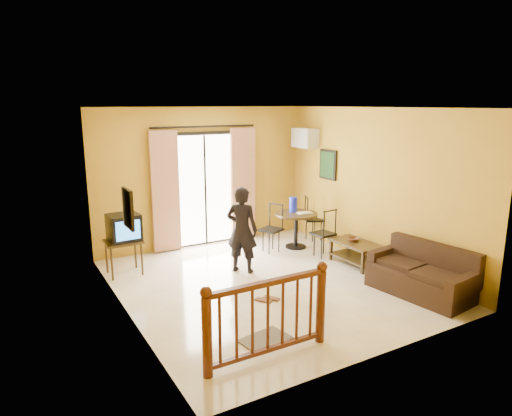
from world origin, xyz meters
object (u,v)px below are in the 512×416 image
dining_table (296,220)px  standing_person (242,230)px  sofa (422,276)px  television (124,227)px  coffee_table (355,250)px

dining_table → standing_person: size_ratio=0.57×
sofa → standing_person: 2.98m
television → dining_table: 3.38m
television → sofa: bearing=-42.9°
dining_table → coffee_table: size_ratio=0.90×
coffee_table → dining_table: bearing=104.4°
dining_table → sofa: sofa is taller
dining_table → standing_person: (-1.59, -0.66, 0.18)m
television → coffee_table: bearing=-26.4°
coffee_table → standing_person: (-1.94, 0.72, 0.47)m
television → sofa: television is taller
coffee_table → standing_person: size_ratio=0.64×
coffee_table → standing_person: 2.12m
dining_table → standing_person: 1.73m
television → dining_table: television is taller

